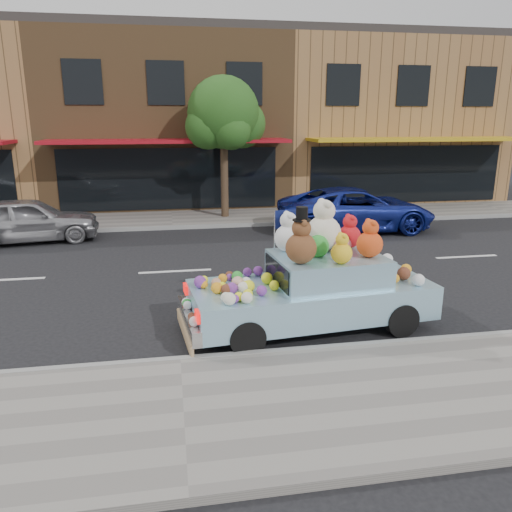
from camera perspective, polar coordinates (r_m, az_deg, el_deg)
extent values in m
plane|color=black|center=(12.68, -9.22, -1.75)|extent=(120.00, 120.00, 0.00)
cube|color=gray|center=(6.71, -8.24, -17.66)|extent=(60.00, 3.00, 0.12)
cube|color=gray|center=(18.98, -9.57, 4.15)|extent=(60.00, 3.00, 0.12)
cube|color=gray|center=(8.01, -8.61, -11.80)|extent=(60.00, 0.12, 0.13)
cube|color=gray|center=(17.51, -9.51, 3.22)|extent=(60.00, 0.12, 0.13)
cube|color=brown|center=(24.13, -10.10, 14.72)|extent=(10.00, 8.00, 7.00)
cube|color=#332D2B|center=(24.38, -10.53, 23.32)|extent=(10.00, 8.00, 0.30)
cube|color=black|center=(20.24, -9.79, 8.68)|extent=(8.50, 0.06, 2.40)
cube|color=maroon|center=(19.25, -9.97, 12.81)|extent=(9.00, 1.80, 0.12)
cube|color=black|center=(20.37, -19.19, 18.27)|extent=(1.40, 0.06, 1.60)
cube|color=black|center=(20.15, -10.28, 18.89)|extent=(1.40, 0.06, 1.60)
cube|color=black|center=(20.38, -1.33, 19.07)|extent=(1.40, 0.06, 1.60)
cube|color=olive|center=(26.14, 13.16, 14.60)|extent=(10.00, 8.00, 7.00)
cube|color=#332D2B|center=(26.37, 13.68, 22.54)|extent=(10.00, 8.00, 0.30)
cube|color=black|center=(22.60, 16.79, 8.93)|extent=(8.50, 0.06, 2.40)
cube|color=gold|center=(21.71, 18.15, 12.57)|extent=(9.00, 1.80, 0.12)
cube|color=black|center=(21.35, 9.95, 18.69)|extent=(1.40, 0.06, 1.60)
cube|color=black|center=(22.52, 17.53, 18.06)|extent=(1.40, 0.06, 1.60)
cube|color=black|center=(24.01, 24.22, 17.24)|extent=(1.40, 0.06, 1.60)
cylinder|color=#38281C|center=(18.86, -3.62, 9.00)|extent=(0.28, 0.28, 3.20)
sphere|color=#254D16|center=(18.74, -3.75, 16.06)|extent=(2.60, 2.60, 2.60)
sphere|color=#254D16|center=(19.13, -1.67, 14.87)|extent=(1.80, 1.80, 1.80)
sphere|color=#254D16|center=(18.49, -5.56, 14.48)|extent=(1.60, 1.60, 1.60)
sphere|color=#254D16|center=(18.17, -2.85, 14.20)|extent=(1.40, 1.40, 1.40)
sphere|color=#254D16|center=(19.31, -4.85, 15.13)|extent=(1.60, 1.60, 1.60)
imported|color=#A3A2A7|center=(16.90, -24.56, 3.79)|extent=(4.32, 2.27, 1.40)
imported|color=navy|center=(17.35, 11.37, 5.26)|extent=(5.32, 2.58, 1.46)
cylinder|color=black|center=(9.17, 16.29, -7.01)|extent=(0.62, 0.26, 0.60)
cylinder|color=black|center=(10.43, 11.83, -3.96)|extent=(0.62, 0.26, 0.60)
cylinder|color=black|center=(8.12, -1.02, -9.36)|extent=(0.62, 0.26, 0.60)
cylinder|color=black|center=(9.52, -3.40, -5.55)|extent=(0.62, 0.26, 0.60)
cube|color=#93C4DC|center=(9.12, 6.29, -4.90)|extent=(4.45, 2.12, 0.60)
cube|color=#93C4DC|center=(9.06, 8.16, -1.44)|extent=(2.04, 1.68, 0.50)
cube|color=silver|center=(8.64, -7.66, -7.20)|extent=(0.34, 1.79, 0.26)
cube|color=red|center=(7.90, -6.67, -6.87)|extent=(0.09, 0.28, 0.16)
cube|color=red|center=(9.16, -8.03, -3.73)|extent=(0.09, 0.28, 0.16)
cube|color=black|center=(8.73, 2.43, -1.94)|extent=(0.17, 1.30, 0.40)
sphere|color=brown|center=(8.37, 5.16, 0.90)|extent=(0.53, 0.53, 0.53)
sphere|color=brown|center=(8.29, 5.22, 3.17)|extent=(0.33, 0.33, 0.33)
sphere|color=brown|center=(8.16, 5.45, 3.73)|extent=(0.12, 0.12, 0.12)
sphere|color=brown|center=(8.38, 5.04, 4.04)|extent=(0.12, 0.12, 0.12)
cylinder|color=black|center=(8.26, 5.24, 4.11)|extent=(0.31, 0.31, 0.02)
cylinder|color=black|center=(8.24, 5.26, 4.86)|extent=(0.20, 0.20, 0.22)
sphere|color=beige|center=(9.24, 7.71, 2.60)|extent=(0.65, 0.65, 0.65)
sphere|color=beige|center=(9.16, 7.81, 5.16)|extent=(0.40, 0.40, 0.40)
sphere|color=beige|center=(9.00, 8.11, 5.82)|extent=(0.15, 0.15, 0.15)
sphere|color=beige|center=(9.27, 7.57, 6.11)|extent=(0.15, 0.15, 0.15)
sphere|color=#CA3E13|center=(8.95, 12.86, 1.32)|extent=(0.46, 0.46, 0.46)
sphere|color=#CA3E13|center=(8.89, 12.97, 3.17)|extent=(0.29, 0.29, 0.29)
sphere|color=#CA3E13|center=(8.78, 13.26, 3.63)|extent=(0.11, 0.11, 0.11)
sphere|color=#CA3E13|center=(8.96, 12.76, 3.89)|extent=(0.11, 0.11, 0.11)
sphere|color=#B11218|center=(9.54, 10.61, 2.21)|extent=(0.43, 0.43, 0.43)
sphere|color=#B11218|center=(9.48, 10.70, 3.86)|extent=(0.27, 0.27, 0.27)
sphere|color=#B11218|center=(9.37, 10.92, 4.27)|extent=(0.10, 0.10, 0.10)
sphere|color=#B11218|center=(9.55, 10.53, 4.49)|extent=(0.10, 0.10, 0.10)
sphere|color=silver|center=(9.12, 3.69, 2.06)|extent=(0.50, 0.50, 0.50)
sphere|color=silver|center=(9.05, 3.72, 4.06)|extent=(0.31, 0.31, 0.31)
sphere|color=silver|center=(8.92, 3.90, 4.56)|extent=(0.12, 0.12, 0.12)
sphere|color=silver|center=(9.13, 3.57, 4.82)|extent=(0.12, 0.12, 0.12)
sphere|color=#F1AA1A|center=(8.46, 9.75, 0.32)|extent=(0.36, 0.36, 0.36)
sphere|color=#F1AA1A|center=(8.40, 9.82, 1.85)|extent=(0.22, 0.22, 0.22)
sphere|color=#F1AA1A|center=(8.32, 10.02, 2.21)|extent=(0.09, 0.09, 0.09)
sphere|color=#F1AA1A|center=(8.46, 9.67, 2.46)|extent=(0.09, 0.09, 0.09)
sphere|color=#268D2B|center=(8.87, 7.08, 1.12)|extent=(0.40, 0.40, 0.40)
sphere|color=#D96C7C|center=(9.12, 9.86, 1.21)|extent=(0.32, 0.32, 0.32)
sphere|color=#5A2B19|center=(8.39, -3.43, -3.82)|extent=(0.18, 0.18, 0.18)
sphere|color=yellow|center=(8.98, -5.95, -2.71)|extent=(0.14, 0.14, 0.14)
sphere|color=orange|center=(8.73, -6.02, -3.23)|extent=(0.15, 0.15, 0.15)
sphere|color=beige|center=(7.98, -1.04, -4.79)|extent=(0.19, 0.19, 0.19)
sphere|color=yellow|center=(8.18, -0.93, -4.37)|extent=(0.17, 0.17, 0.17)
sphere|color=#AA785D|center=(8.74, -4.56, -3.07)|extent=(0.18, 0.18, 0.18)
sphere|color=#D96C7C|center=(8.85, -6.45, -2.94)|extent=(0.16, 0.16, 0.16)
sphere|color=#6B2B86|center=(8.75, -6.41, -2.95)|extent=(0.22, 0.22, 0.22)
sphere|color=#5A2B19|center=(9.16, -3.06, -2.23)|extent=(0.16, 0.16, 0.16)
sphere|color=silver|center=(8.76, -1.13, -2.98)|extent=(0.18, 0.18, 0.18)
sphere|color=beige|center=(8.45, -1.49, -3.62)|extent=(0.20, 0.20, 0.20)
sphere|color=yellow|center=(8.59, -3.91, -3.47)|extent=(0.16, 0.16, 0.16)
sphere|color=#6B2B86|center=(9.10, -3.03, -2.44)|extent=(0.13, 0.13, 0.13)
sphere|color=#6B2B86|center=(8.70, -2.47, -3.27)|extent=(0.14, 0.14, 0.14)
sphere|color=yellow|center=(8.09, -1.97, -4.66)|extent=(0.16, 0.16, 0.16)
sphere|color=#6B2B86|center=(9.37, 0.25, -1.72)|extent=(0.18, 0.18, 0.18)
sphere|color=orange|center=(8.99, -3.83, -2.56)|extent=(0.17, 0.17, 0.17)
sphere|color=#6B2B86|center=(8.32, 0.65, -3.98)|extent=(0.18, 0.18, 0.18)
sphere|color=orange|center=(8.45, -4.51, -3.66)|extent=(0.20, 0.20, 0.20)
sphere|color=#6B2B86|center=(9.32, -0.99, -1.86)|extent=(0.17, 0.17, 0.17)
sphere|color=beige|center=(7.91, -3.05, -4.93)|extent=(0.21, 0.21, 0.21)
sphere|color=yellow|center=(8.91, 1.26, -2.56)|extent=(0.21, 0.21, 0.21)
sphere|color=yellow|center=(8.50, -1.08, -3.49)|extent=(0.20, 0.20, 0.20)
sphere|color=#6B2B86|center=(8.02, -2.43, -4.90)|extent=(0.14, 0.14, 0.14)
sphere|color=yellow|center=(8.49, -0.84, -3.47)|extent=(0.21, 0.21, 0.21)
sphere|color=yellow|center=(8.58, 2.10, -3.39)|extent=(0.18, 0.18, 0.18)
sphere|color=beige|center=(8.04, -3.47, -4.75)|extent=(0.17, 0.17, 0.17)
sphere|color=#268D2B|center=(9.01, -2.17, -2.37)|extent=(0.20, 0.20, 0.20)
sphere|color=#6B2B86|center=(8.42, -2.79, -3.69)|extent=(0.20, 0.20, 0.20)
sphere|color=#D8A88C|center=(8.63, -2.11, -3.04)|extent=(0.22, 0.22, 0.22)
sphere|color=#5A2B19|center=(8.24, -7.35, -6.86)|extent=(0.14, 0.14, 0.14)
sphere|color=silver|center=(8.69, -7.84, -5.60)|extent=(0.15, 0.15, 0.15)
sphere|color=silver|center=(8.80, -7.95, -5.27)|extent=(0.17, 0.17, 0.17)
sphere|color=#6B2B86|center=(8.76, -7.90, -5.49)|extent=(0.14, 0.14, 0.14)
sphere|color=#5A2B19|center=(8.14, -7.24, -7.10)|extent=(0.14, 0.14, 0.14)
sphere|color=#268D2B|center=(8.78, -7.93, -5.34)|extent=(0.17, 0.17, 0.17)
sphere|color=silver|center=(8.00, -7.08, -7.43)|extent=(0.17, 0.17, 0.17)
sphere|color=silver|center=(10.40, 14.76, -0.36)|extent=(0.23, 0.23, 0.23)
sphere|color=#5A2B19|center=(9.51, 16.54, -1.92)|extent=(0.24, 0.24, 0.24)
sphere|color=silver|center=(9.50, 14.23, -1.99)|extent=(0.17, 0.17, 0.17)
sphere|color=#5A2B19|center=(9.64, 16.63, -1.96)|extent=(0.16, 0.16, 0.16)
sphere|color=silver|center=(9.25, 18.09, -2.62)|extent=(0.22, 0.22, 0.22)
sphere|color=orange|center=(9.86, 16.78, -1.46)|extent=(0.20, 0.20, 0.20)
sphere|color=orange|center=(9.30, 15.57, -2.49)|extent=(0.17, 0.17, 0.17)
cylinder|color=#997A54|center=(7.96, -7.28, -11.10)|extent=(0.06, 0.06, 0.17)
sphere|color=#997A54|center=(7.92, -7.31, -10.49)|extent=(0.07, 0.07, 0.07)
cylinder|color=#997A54|center=(8.04, -7.38, -10.82)|extent=(0.06, 0.06, 0.17)
sphere|color=#997A54|center=(8.00, -7.40, -10.21)|extent=(0.07, 0.07, 0.07)
cylinder|color=#997A54|center=(8.12, -7.48, -10.55)|extent=(0.06, 0.06, 0.17)
sphere|color=#997A54|center=(8.08, -7.50, -9.95)|extent=(0.07, 0.07, 0.07)
cylinder|color=#997A54|center=(8.20, -7.57, -10.29)|extent=(0.06, 0.06, 0.17)
sphere|color=#997A54|center=(8.16, -7.59, -9.68)|extent=(0.07, 0.07, 0.07)
cylinder|color=#997A54|center=(8.28, -7.66, -10.02)|extent=(0.06, 0.06, 0.17)
sphere|color=#997A54|center=(8.24, -7.68, -9.43)|extent=(0.07, 0.07, 0.07)
cylinder|color=#997A54|center=(8.36, -7.75, -9.77)|extent=(0.06, 0.06, 0.17)
sphere|color=#997A54|center=(8.32, -7.77, -9.17)|extent=(0.07, 0.07, 0.07)
cylinder|color=#997A54|center=(8.44, -7.84, -9.51)|extent=(0.06, 0.06, 0.17)
sphere|color=#997A54|center=(8.40, -7.86, -8.93)|extent=(0.07, 0.07, 0.07)
cylinder|color=#997A54|center=(8.52, -7.92, -9.27)|extent=(0.06, 0.06, 0.17)
sphere|color=#997A54|center=(8.48, -7.94, -8.68)|extent=(0.07, 0.07, 0.07)
cylinder|color=#997A54|center=(8.60, -8.00, -9.02)|extent=(0.06, 0.06, 0.17)
sphere|color=#997A54|center=(8.56, -8.03, -8.45)|extent=(0.07, 0.07, 0.07)
cylinder|color=#997A54|center=(8.68, -8.09, -8.79)|extent=(0.06, 0.06, 0.17)
sphere|color=#997A54|center=(8.65, -8.11, -8.21)|extent=(0.07, 0.07, 0.07)
cylinder|color=#997A54|center=(8.77, -8.17, -8.55)|extent=(0.06, 0.06, 0.17)
sphere|color=#997A54|center=(8.73, -8.19, -7.98)|extent=(0.07, 0.07, 0.07)
cylinder|color=#997A54|center=(8.85, -8.25, -8.32)|extent=(0.06, 0.06, 0.17)
sphere|color=#997A54|center=(8.81, -8.27, -7.76)|extent=(0.07, 0.07, 0.07)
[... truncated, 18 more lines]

